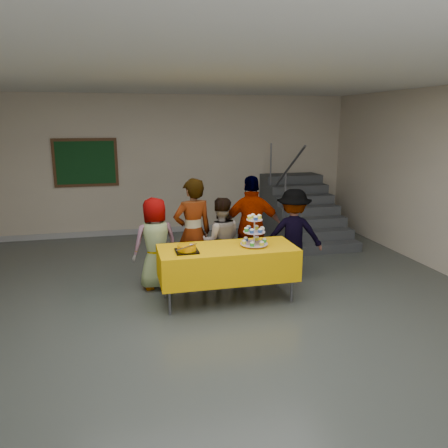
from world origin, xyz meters
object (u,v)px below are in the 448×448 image
(staircase, at_px, (300,213))
(noticeboard, at_px, (86,163))
(schoolchild_b, at_px, (193,233))
(schoolchild_d, at_px, (252,228))
(schoolchild_e, at_px, (293,234))
(cupcake_stand, at_px, (254,233))
(schoolchild_a, at_px, (156,243))
(bake_table, at_px, (227,262))
(schoolchild_c, at_px, (220,241))
(bear_cake, at_px, (187,247))

(staircase, xyz_separation_m, noticeboard, (-4.46, 0.84, 1.11))
(schoolchild_b, distance_m, staircase, 3.72)
(schoolchild_d, relative_size, staircase, 0.68)
(schoolchild_b, relative_size, schoolchild_e, 1.15)
(schoolchild_b, xyz_separation_m, schoolchild_d, (0.94, 0.07, -0.00))
(schoolchild_e, distance_m, staircase, 2.79)
(cupcake_stand, bearing_deg, noticeboard, 121.26)
(schoolchild_a, height_order, staircase, staircase)
(bake_table, height_order, schoolchild_c, schoolchild_c)
(noticeboard, bearing_deg, staircase, -10.61)
(schoolchild_d, bearing_deg, cupcake_stand, 85.22)
(noticeboard, bearing_deg, bear_cake, -69.98)
(bake_table, height_order, noticeboard, noticeboard)
(bear_cake, relative_size, schoolchild_d, 0.22)
(bake_table, bearing_deg, bear_cake, -172.03)
(bear_cake, xyz_separation_m, schoolchild_d, (1.15, 0.83, -0.01))
(cupcake_stand, height_order, schoolchild_a, schoolchild_a)
(schoolchild_b, height_order, schoolchild_c, schoolchild_b)
(bear_cake, xyz_separation_m, noticeboard, (-1.48, 4.06, 0.77))
(schoolchild_b, height_order, staircase, staircase)
(schoolchild_a, relative_size, noticeboard, 1.06)
(cupcake_stand, bearing_deg, schoolchild_e, 37.53)
(cupcake_stand, relative_size, staircase, 0.19)
(cupcake_stand, distance_m, staircase, 3.79)
(cupcake_stand, bearing_deg, bake_table, 177.02)
(schoolchild_d, xyz_separation_m, noticeboard, (-2.63, 3.23, 0.78))
(schoolchild_d, distance_m, staircase, 3.03)
(bear_cake, bearing_deg, schoolchild_e, 21.61)
(cupcake_stand, relative_size, noticeboard, 0.34)
(schoolchild_e, bearing_deg, schoolchild_b, 15.54)
(bake_table, height_order, schoolchild_e, schoolchild_e)
(cupcake_stand, bearing_deg, staircase, 57.19)
(bake_table, height_order, bear_cake, bear_cake)
(bear_cake, bearing_deg, bake_table, 7.97)
(schoolchild_c, bearing_deg, bake_table, 90.72)
(schoolchild_a, xyz_separation_m, schoolchild_e, (2.14, -0.09, 0.03))
(cupcake_stand, relative_size, schoolchild_e, 0.31)
(schoolchild_d, height_order, schoolchild_e, schoolchild_d)
(schoolchild_c, distance_m, noticeboard, 4.04)
(schoolchild_a, relative_size, schoolchild_c, 1.02)
(schoolchild_a, bearing_deg, staircase, -156.60)
(bear_cake, height_order, staircase, staircase)
(cupcake_stand, relative_size, bear_cake, 1.24)
(schoolchild_a, relative_size, schoolchild_e, 0.96)
(cupcake_stand, xyz_separation_m, schoolchild_d, (0.21, 0.77, -0.13))
(bear_cake, bearing_deg, schoolchild_b, 74.47)
(schoolchild_b, bearing_deg, schoolchild_e, 166.84)
(schoolchild_a, height_order, schoolchild_e, schoolchild_e)
(bake_table, distance_m, schoolchild_d, 0.98)
(cupcake_stand, relative_size, schoolchild_b, 0.27)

